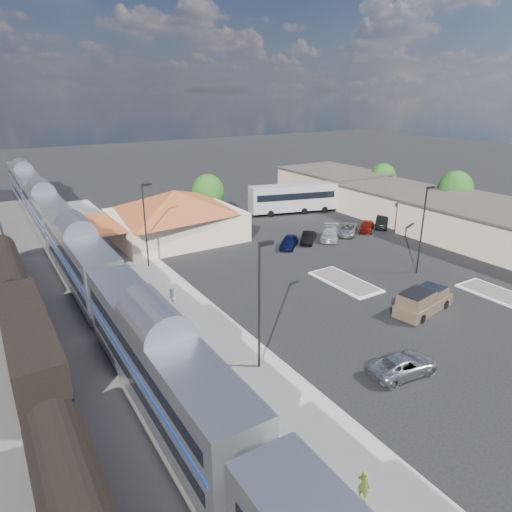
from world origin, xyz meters
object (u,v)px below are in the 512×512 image
station_depot (175,215)px  pickup_truck (424,301)px  suv (403,365)px  coach_bus (293,197)px

station_depot → pickup_truck: bearing=-71.8°
suv → pickup_truck: bearing=-52.3°
suv → coach_bus: 42.68m
station_depot → suv: station_depot is taller
station_depot → coach_bus: 20.43m
station_depot → pickup_truck: station_depot is taller
station_depot → pickup_truck: 31.83m
pickup_truck → suv: bearing=112.0°
station_depot → suv: bearing=-87.9°
pickup_truck → suv: size_ratio=1.28×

